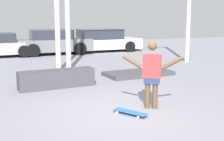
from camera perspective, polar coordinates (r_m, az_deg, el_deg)
name	(u,v)px	position (r m, az deg, el deg)	size (l,w,h in m)	color
ground_plane	(124,114)	(7.08, 2.13, -7.87)	(36.00, 36.00, 0.00)	gray
skateboarder	(152,72)	(7.32, 7.29, -0.31)	(1.23, 0.89, 1.59)	brown
skateboard	(130,112)	(6.99, 3.33, -7.59)	(0.60, 0.82, 0.08)	#2D66B2
grind_box	(57,79)	(9.60, -10.07, -1.49)	(2.29, 0.53, 0.54)	#47474C
manual_pad	(138,73)	(11.42, 4.84, -0.52)	(2.44, 1.21, 0.13)	#47474C
parked_car_grey	(54,42)	(17.59, -10.64, 5.12)	(4.05, 1.92, 1.37)	slate
parked_car_white	(102,41)	(18.62, -1.90, 5.48)	(4.46, 2.02, 1.32)	white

